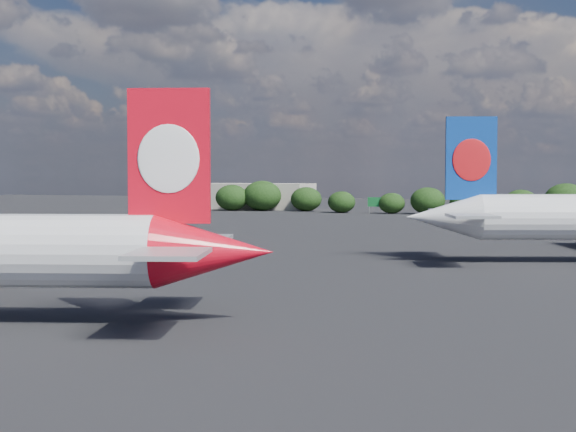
% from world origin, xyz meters
% --- Properties ---
extents(ground, '(500.00, 500.00, 0.00)m').
position_xyz_m(ground, '(0.00, 60.00, 0.00)').
color(ground, black).
rests_on(ground, ground).
extents(terminal_building, '(42.00, 16.00, 8.00)m').
position_xyz_m(terminal_building, '(-65.00, 192.00, 4.00)').
color(terminal_building, '#A1978B').
rests_on(terminal_building, ground).
extents(highway_sign, '(6.00, 0.30, 4.50)m').
position_xyz_m(highway_sign, '(-18.00, 176.00, 3.13)').
color(highway_sign, '#14652B').
rests_on(highway_sign, ground).
extents(billboard_yellow, '(5.00, 0.30, 5.50)m').
position_xyz_m(billboard_yellow, '(12.00, 182.00, 3.87)').
color(billboard_yellow, yellow).
rests_on(billboard_yellow, ground).
extents(horizon_treeline, '(206.99, 15.55, 9.24)m').
position_xyz_m(horizon_treeline, '(21.54, 180.57, 3.96)').
color(horizon_treeline, black).
rests_on(horizon_treeline, ground).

